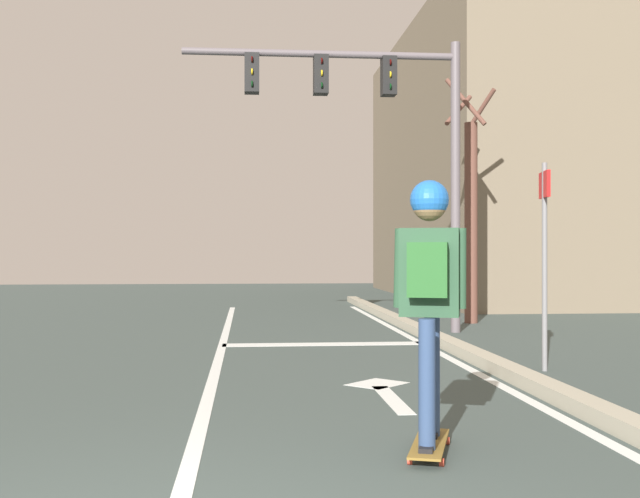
% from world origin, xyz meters
% --- Properties ---
extents(lane_line_center, '(0.12, 20.00, 0.01)m').
position_xyz_m(lane_line_center, '(0.11, 6.00, 0.00)').
color(lane_line_center, silver).
rests_on(lane_line_center, ground).
extents(lane_line_curbside, '(0.12, 20.00, 0.01)m').
position_xyz_m(lane_line_curbside, '(3.03, 6.00, 0.00)').
color(lane_line_curbside, silver).
rests_on(lane_line_curbside, ground).
extents(stop_bar, '(3.07, 0.40, 0.01)m').
position_xyz_m(stop_bar, '(1.64, 8.30, 0.00)').
color(stop_bar, silver).
rests_on(stop_bar, ground).
extents(lane_arrow_stem, '(0.16, 1.40, 0.01)m').
position_xyz_m(lane_arrow_stem, '(1.80, 3.97, 0.00)').
color(lane_arrow_stem, silver).
rests_on(lane_arrow_stem, ground).
extents(lane_arrow_head, '(0.71, 0.71, 0.01)m').
position_xyz_m(lane_arrow_head, '(1.80, 4.82, 0.00)').
color(lane_arrow_head, silver).
rests_on(lane_arrow_head, ground).
extents(curb_strip, '(0.24, 24.00, 0.14)m').
position_xyz_m(curb_strip, '(3.28, 6.00, 0.07)').
color(curb_strip, '#A6A18C').
rests_on(curb_strip, ground).
extents(skateboard, '(0.47, 0.88, 0.08)m').
position_xyz_m(skateboard, '(1.69, 2.03, 0.07)').
color(skateboard, brown).
rests_on(skateboard, ground).
extents(skater, '(0.46, 0.63, 1.76)m').
position_xyz_m(skater, '(1.69, 2.01, 1.21)').
color(skater, navy).
rests_on(skater, skateboard).
extents(traffic_signal_mast, '(4.63, 0.34, 4.88)m').
position_xyz_m(traffic_signal_mast, '(2.56, 9.80, 3.64)').
color(traffic_signal_mast, '#5E565A').
rests_on(traffic_signal_mast, ground).
extents(street_sign_post, '(0.11, 0.44, 2.37)m').
position_xyz_m(street_sign_post, '(3.84, 5.51, 1.54)').
color(street_sign_post, slate).
rests_on(street_sign_post, ground).
extents(roadside_tree, '(1.01, 1.02, 4.63)m').
position_xyz_m(roadside_tree, '(4.69, 11.45, 2.10)').
color(roadside_tree, brown).
rests_on(roadside_tree, ground).
extents(building_block, '(12.04, 12.73, 7.99)m').
position_xyz_m(building_block, '(11.20, 19.79, 4.00)').
color(building_block, '#70634F').
rests_on(building_block, ground).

